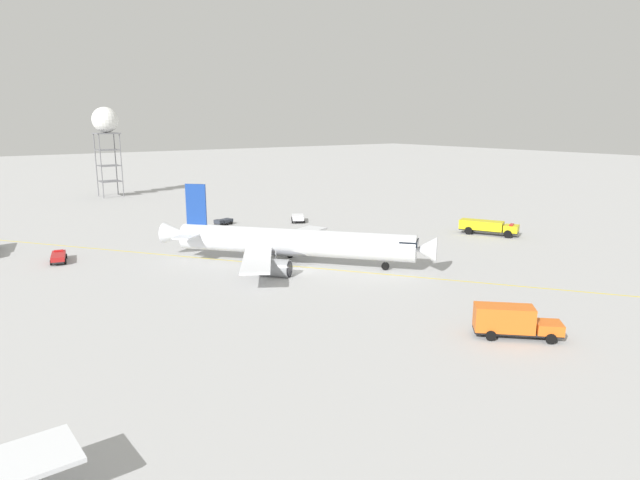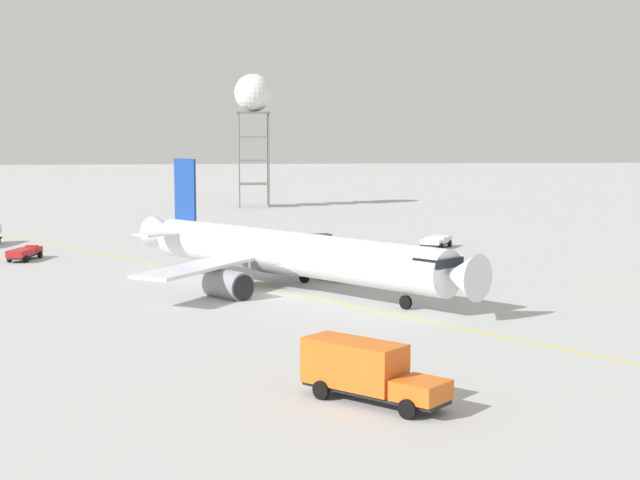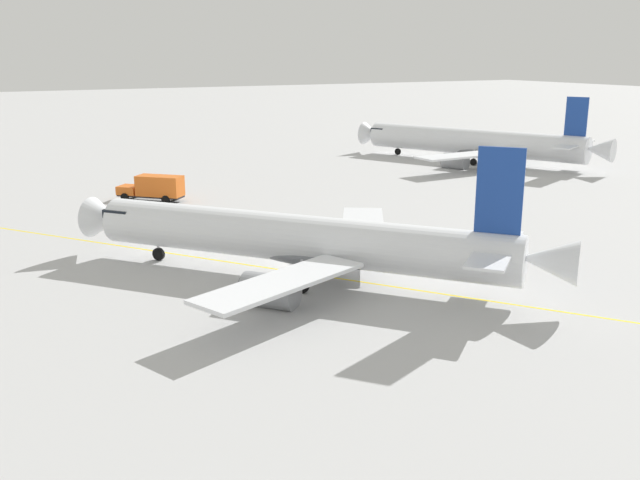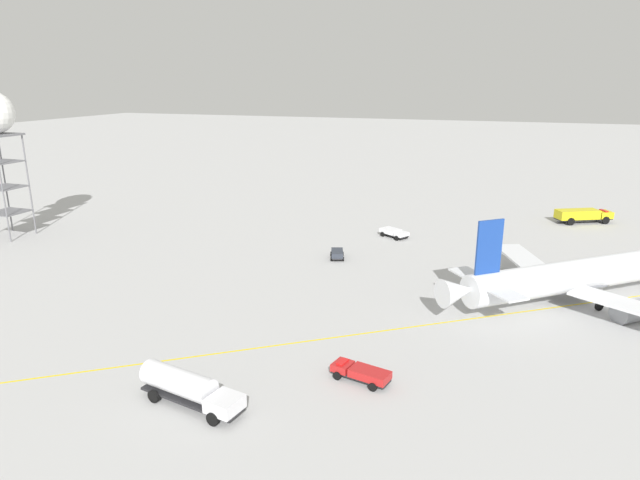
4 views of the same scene
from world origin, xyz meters
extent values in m
plane|color=#B2B2B2|center=(0.00, 0.00, 0.00)|extent=(600.00, 600.00, 0.00)
cylinder|color=white|center=(-1.42, -2.87, 3.23)|extent=(25.01, 28.90, 3.76)
cone|color=white|center=(-13.25, 11.30, 3.23)|extent=(4.66, 4.59, 3.57)
cone|color=white|center=(10.61, -17.27, 3.53)|extent=(5.02, 5.12, 3.20)
cube|color=black|center=(-11.84, 9.61, 4.07)|extent=(3.99, 3.89, 0.70)
ellipsoid|color=slate|center=(-0.31, -4.19, 2.19)|extent=(10.56, 11.71, 2.07)
cube|color=#193D93|center=(8.32, -14.52, 8.12)|extent=(2.24, 2.61, 6.03)
cube|color=white|center=(5.95, -16.50, 3.98)|extent=(5.25, 4.99, 0.20)
cube|color=white|center=(10.69, -12.55, 3.98)|extent=(5.25, 4.99, 0.20)
cube|color=white|center=(-6.39, -10.28, 2.57)|extent=(13.79, 8.26, 0.28)
cube|color=white|center=(6.76, 0.71, 2.57)|extent=(10.11, 13.32, 0.28)
cylinder|color=gray|center=(-6.01, -7.60, 1.07)|extent=(4.43, 4.60, 2.50)
cylinder|color=black|center=(-7.29, -6.07, 1.07)|extent=(1.73, 1.48, 2.13)
cylinder|color=gray|center=(4.06, 0.81, 1.07)|extent=(4.43, 4.60, 2.50)
cylinder|color=black|center=(2.78, 2.34, 1.07)|extent=(1.73, 1.48, 2.13)
cylinder|color=#9EA0A5|center=(-9.82, 7.20, 1.56)|extent=(0.20, 0.20, 2.02)
cylinder|color=black|center=(-9.82, 7.20, 0.55)|extent=(0.94, 1.04, 1.10)
cylinder|color=#9EA0A5|center=(-2.83, -6.30, 1.56)|extent=(0.20, 0.20, 2.02)
cylinder|color=black|center=(-2.83, -6.30, 0.55)|extent=(0.94, 1.04, 1.10)
cylinder|color=#9EA0A5|center=(2.21, -2.09, 1.56)|extent=(0.20, 0.20, 2.02)
cylinder|color=black|center=(2.21, -2.09, 0.55)|extent=(0.94, 1.04, 1.10)
cylinder|color=white|center=(50.87, 38.53, 3.26)|extent=(19.47, 34.85, 4.13)
cone|color=white|center=(42.48, 56.15, 3.26)|extent=(4.84, 4.40, 3.93)
cone|color=white|center=(59.38, 20.63, 3.56)|extent=(4.89, 5.12, 3.51)
cube|color=black|center=(43.43, 54.16, 4.19)|extent=(4.20, 3.68, 0.70)
ellipsoid|color=slate|center=(51.66, 36.87, 2.13)|extent=(9.03, 13.51, 2.27)
cube|color=#193D93|center=(57.79, 23.97, 8.16)|extent=(1.59, 2.99, 5.66)
cube|color=white|center=(54.50, 22.41, 4.09)|extent=(6.20, 4.77, 0.20)
cube|color=white|center=(61.08, 25.54, 4.09)|extent=(6.20, 4.77, 0.20)
cube|color=white|center=(43.24, 31.03, 2.54)|extent=(16.24, 4.86, 0.28)
cube|color=white|center=(61.50, 39.72, 2.54)|extent=(13.81, 14.86, 0.28)
cylinder|color=gray|center=(44.23, 34.56, 1.01)|extent=(3.91, 4.46, 2.56)
cylinder|color=black|center=(43.41, 36.28, 1.01)|extent=(2.03, 1.07, 2.17)
cylinder|color=gray|center=(58.13, 41.17, 1.01)|extent=(3.91, 4.46, 2.56)
cylinder|color=black|center=(57.31, 42.90, 1.01)|extent=(2.03, 1.07, 2.17)
cylinder|color=#9EA0A5|center=(44.89, 51.10, 1.54)|extent=(0.20, 0.20, 1.99)
cylinder|color=black|center=(44.89, 51.10, 0.55)|extent=(0.74, 1.12, 1.10)
cylinder|color=#9EA0A5|center=(48.52, 35.38, 1.54)|extent=(0.20, 0.20, 1.99)
cylinder|color=black|center=(48.52, 35.38, 0.55)|extent=(0.74, 1.12, 1.10)
cylinder|color=#9EA0A5|center=(54.79, 38.36, 1.54)|extent=(0.20, 0.20, 1.99)
cylinder|color=black|center=(54.79, 38.36, 0.55)|extent=(0.74, 1.12, 1.10)
cube|color=#232326|center=(-3.67, 32.43, 0.60)|extent=(7.17, 7.01, 0.20)
cube|color=orange|center=(-5.71, 34.39, 1.20)|extent=(3.33, 3.33, 1.00)
cube|color=black|center=(-6.50, 35.16, 1.35)|extent=(1.40, 1.45, 0.56)
cube|color=orange|center=(-2.73, 31.53, 1.90)|extent=(5.53, 5.45, 2.40)
cylinder|color=black|center=(-6.50, 33.56, 0.50)|extent=(0.91, 0.90, 1.00)
cylinder|color=black|center=(-4.90, 35.22, 0.50)|extent=(0.91, 0.90, 1.00)
cylinder|color=black|center=(-2.61, 29.81, 0.50)|extent=(0.91, 0.90, 1.00)
cylinder|color=black|center=(-1.01, 31.47, 0.50)|extent=(0.91, 0.90, 1.00)
cube|color=yellow|center=(2.80, -6.61, 0.00)|extent=(85.18, 117.92, 0.01)
camera|label=1|loc=(40.21, 61.26, 20.32)|focal=30.73mm
camera|label=2|loc=(3.32, 79.67, 14.09)|focal=53.43mm
camera|label=3|loc=(-25.20, -50.83, 17.38)|focal=39.72mm
camera|label=4|loc=(68.11, -13.17, 25.52)|focal=31.13mm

